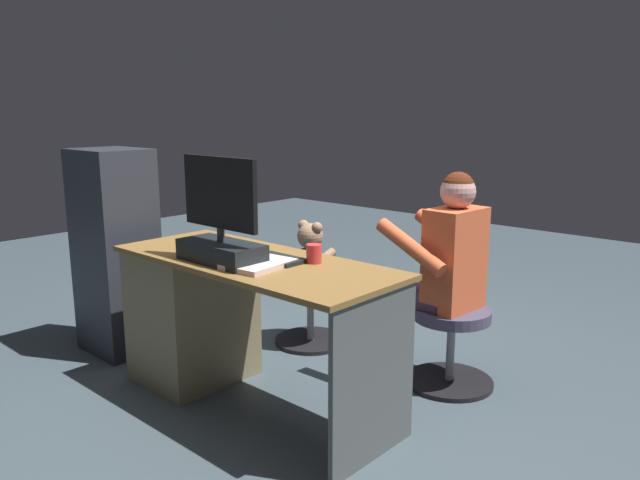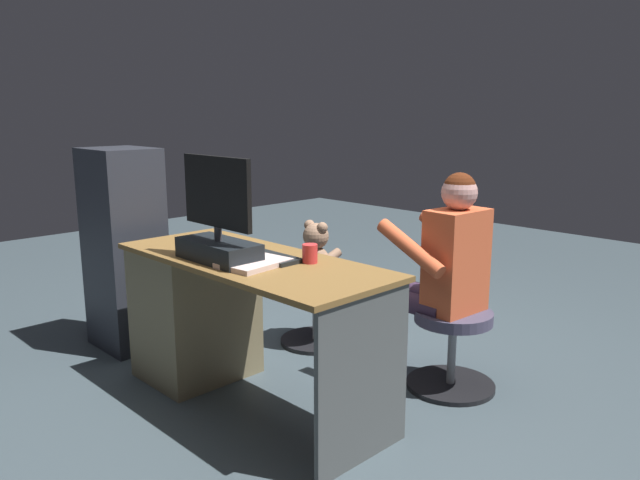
% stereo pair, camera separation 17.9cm
% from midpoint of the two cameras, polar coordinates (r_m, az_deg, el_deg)
% --- Properties ---
extents(ground_plane, '(10.00, 10.00, 0.00)m').
position_cam_midpoint_polar(ground_plane, '(3.44, 0.31, -12.92)').
color(ground_plane, '#3D4B51').
extents(desk, '(1.50, 0.60, 0.75)m').
position_cam_midpoint_polar(desk, '(3.35, -9.00, -6.32)').
color(desk, brown).
rests_on(desk, ground_plane).
extents(monitor, '(0.49, 0.20, 0.49)m').
position_cam_midpoint_polar(monitor, '(2.89, -7.67, 0.83)').
color(monitor, black).
rests_on(monitor, desk).
extents(keyboard, '(0.42, 0.14, 0.02)m').
position_cam_midpoint_polar(keyboard, '(2.95, -3.52, -1.46)').
color(keyboard, black).
rests_on(keyboard, desk).
extents(computer_mouse, '(0.06, 0.10, 0.04)m').
position_cam_midpoint_polar(computer_mouse, '(3.16, -6.95, -0.49)').
color(computer_mouse, '#29232B').
rests_on(computer_mouse, desk).
extents(cup, '(0.07, 0.07, 0.09)m').
position_cam_midpoint_polar(cup, '(2.84, 0.86, -1.28)').
color(cup, red).
rests_on(cup, desk).
extents(tv_remote, '(0.10, 0.16, 0.02)m').
position_cam_midpoint_polar(tv_remote, '(3.20, -8.10, -0.53)').
color(tv_remote, black).
rests_on(tv_remote, desk).
extents(notebook_binder, '(0.25, 0.32, 0.02)m').
position_cam_midpoint_polar(notebook_binder, '(2.80, -4.33, -2.18)').
color(notebook_binder, beige).
rests_on(notebook_binder, desk).
extents(office_chair_teddy, '(0.45, 0.45, 0.42)m').
position_cam_midpoint_polar(office_chair_teddy, '(3.87, 0.95, -5.94)').
color(office_chair_teddy, black).
rests_on(office_chair_teddy, ground_plane).
extents(teddy_bear, '(0.25, 0.25, 0.36)m').
position_cam_midpoint_polar(teddy_bear, '(3.79, 1.10, -1.11)').
color(teddy_bear, '#967157').
rests_on(teddy_bear, office_chair_teddy).
extents(visitor_chair, '(0.47, 0.47, 0.42)m').
position_cam_midpoint_polar(visitor_chair, '(3.36, 13.68, -9.14)').
color(visitor_chair, black).
rests_on(visitor_chair, ground_plane).
extents(person, '(0.56, 0.50, 1.14)m').
position_cam_midpoint_polar(person, '(3.28, 12.68, -2.25)').
color(person, '#DC5B34').
rests_on(person, ground_plane).
extents(equipment_rack, '(0.44, 0.36, 1.23)m').
position_cam_midpoint_polar(equipment_rack, '(3.91, -16.41, -0.83)').
color(equipment_rack, '#2A2D36').
rests_on(equipment_rack, ground_plane).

